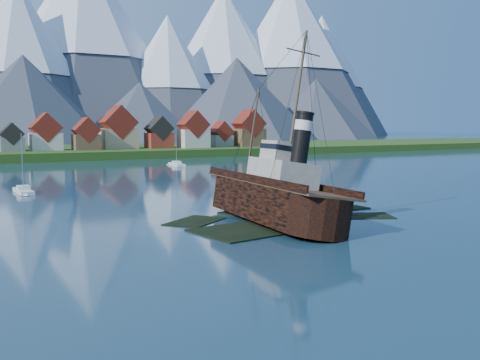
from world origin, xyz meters
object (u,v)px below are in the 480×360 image
sailboat_a (23,192)px  sailboat_e (177,165)px  tugboat_wreck (263,195)px  sailboat_d (294,163)px

sailboat_a → sailboat_e: bearing=41.9°
tugboat_wreck → sailboat_d: tugboat_wreck is taller
tugboat_wreck → sailboat_d: (63.17, 82.50, -2.87)m
sailboat_d → tugboat_wreck: bearing=-112.3°
tugboat_wreck → sailboat_a: bearing=122.8°
tugboat_wreck → sailboat_e: size_ratio=2.74×
sailboat_a → sailboat_e: sailboat_e is taller
sailboat_a → sailboat_d: sailboat_d is taller
sailboat_a → sailboat_e: 69.75m
sailboat_d → sailboat_e: (-36.36, 10.56, -0.04)m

